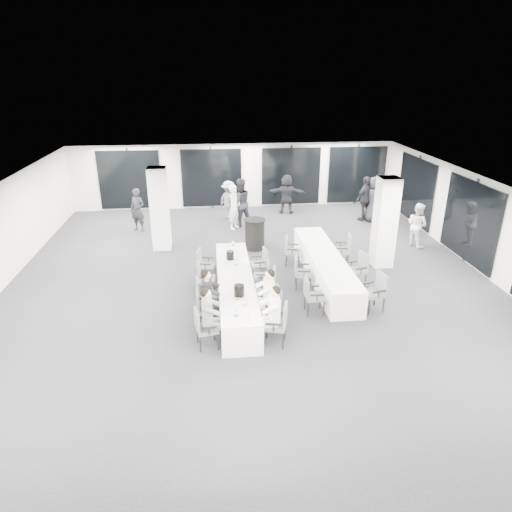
{
  "coord_description": "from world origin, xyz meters",
  "views": [
    {
      "loc": [
        -1.09,
        -11.81,
        5.75
      ],
      "look_at": [
        0.11,
        -0.2,
        0.95
      ],
      "focal_mm": 32.0,
      "sensor_mm": 36.0,
      "label": 1
    }
  ],
  "objects_px": {
    "cocktail_table": "(255,234)",
    "standing_guest_a": "(234,204)",
    "chair_main_right_far": "(261,262)",
    "chair_side_left_far": "(290,249)",
    "chair_side_left_mid": "(301,270)",
    "standing_guest_g": "(137,207)",
    "chair_main_left_second": "(204,306)",
    "standing_guest_b": "(240,199)",
    "chair_side_right_mid": "(359,267)",
    "chair_main_right_near": "(279,322)",
    "chair_main_right_mid": "(269,285)",
    "standing_guest_e": "(374,196)",
    "standing_guest_c": "(229,198)",
    "banquet_table_main": "(236,290)",
    "chair_side_right_near": "(376,290)",
    "ice_bucket_near": "(239,291)",
    "chair_side_left_near": "(312,294)",
    "ice_bucket_far": "(230,255)",
    "chair_main_right_fourth": "(264,274)",
    "standing_guest_h": "(418,222)",
    "chair_main_left_mid": "(204,293)",
    "chair_main_left_fourth": "(204,276)",
    "chair_main_left_near": "(203,326)",
    "chair_side_right_far": "(344,248)",
    "standing_guest_f": "(287,191)",
    "chair_main_right_second": "(273,303)",
    "banquet_table_side": "(325,267)",
    "chair_main_left_far": "(204,263)"
  },
  "relations": [
    {
      "from": "cocktail_table",
      "to": "standing_guest_g",
      "type": "bearing_deg",
      "value": 150.67
    },
    {
      "from": "chair_main_left_second",
      "to": "standing_guest_b",
      "type": "xyz_separation_m",
      "value": [
        1.4,
        7.47,
        0.55
      ]
    },
    {
      "from": "chair_main_right_mid",
      "to": "chair_main_right_fourth",
      "type": "height_order",
      "value": "chair_main_right_mid"
    },
    {
      "from": "chair_side_left_near",
      "to": "standing_guest_f",
      "type": "bearing_deg",
      "value": 174.99
    },
    {
      "from": "cocktail_table",
      "to": "standing_guest_c",
      "type": "relative_size",
      "value": 0.59
    },
    {
      "from": "chair_side_left_mid",
      "to": "standing_guest_g",
      "type": "relative_size",
      "value": 0.52
    },
    {
      "from": "chair_side_right_far",
      "to": "standing_guest_b",
      "type": "distance_m",
      "value": 5.2
    },
    {
      "from": "banquet_table_side",
      "to": "chair_main_right_far",
      "type": "xyz_separation_m",
      "value": [
        -1.87,
        0.22,
        0.15
      ]
    },
    {
      "from": "chair_main_right_far",
      "to": "chair_side_left_mid",
      "type": "bearing_deg",
      "value": -133.78
    },
    {
      "from": "chair_side_right_far",
      "to": "standing_guest_g",
      "type": "xyz_separation_m",
      "value": [
        -6.86,
        4.06,
        0.35
      ]
    },
    {
      "from": "chair_main_left_mid",
      "to": "chair_main_left_fourth",
      "type": "bearing_deg",
      "value": 171.36
    },
    {
      "from": "standing_guest_c",
      "to": "standing_guest_e",
      "type": "relative_size",
      "value": 0.86
    },
    {
      "from": "chair_side_right_mid",
      "to": "ice_bucket_near",
      "type": "height_order",
      "value": "ice_bucket_near"
    },
    {
      "from": "chair_main_left_far",
      "to": "chair_main_right_fourth",
      "type": "height_order",
      "value": "chair_main_left_far"
    },
    {
      "from": "cocktail_table",
      "to": "standing_guest_c",
      "type": "height_order",
      "value": "standing_guest_c"
    },
    {
      "from": "chair_side_left_near",
      "to": "standing_guest_b",
      "type": "distance_m",
      "value": 7.28
    },
    {
      "from": "chair_main_right_fourth",
      "to": "standing_guest_b",
      "type": "distance_m",
      "value": 5.76
    },
    {
      "from": "chair_side_right_near",
      "to": "ice_bucket_near",
      "type": "relative_size",
      "value": 3.57
    },
    {
      "from": "chair_side_right_near",
      "to": "standing_guest_c",
      "type": "height_order",
      "value": "standing_guest_c"
    },
    {
      "from": "chair_side_left_near",
      "to": "ice_bucket_near",
      "type": "bearing_deg",
      "value": -79.31
    },
    {
      "from": "chair_main_right_second",
      "to": "chair_main_right_near",
      "type": "bearing_deg",
      "value": 174.33
    },
    {
      "from": "chair_side_right_near",
      "to": "chair_side_right_mid",
      "type": "relative_size",
      "value": 1.02
    },
    {
      "from": "standing_guest_c",
      "to": "standing_guest_f",
      "type": "relative_size",
      "value": 0.95
    },
    {
      "from": "chair_main_left_near",
      "to": "chair_main_left_far",
      "type": "relative_size",
      "value": 0.98
    },
    {
      "from": "standing_guest_b",
      "to": "standing_guest_e",
      "type": "height_order",
      "value": "standing_guest_b"
    },
    {
      "from": "standing_guest_b",
      "to": "chair_side_left_near",
      "type": "bearing_deg",
      "value": 81.66
    },
    {
      "from": "chair_main_right_far",
      "to": "chair_side_left_far",
      "type": "bearing_deg",
      "value": -55.82
    },
    {
      "from": "cocktail_table",
      "to": "standing_guest_a",
      "type": "height_order",
      "value": "standing_guest_a"
    },
    {
      "from": "chair_main_left_second",
      "to": "standing_guest_e",
      "type": "relative_size",
      "value": 0.44
    },
    {
      "from": "chair_side_right_near",
      "to": "banquet_table_side",
      "type": "bearing_deg",
      "value": 10.92
    },
    {
      "from": "standing_guest_h",
      "to": "chair_main_right_near",
      "type": "bearing_deg",
      "value": 108.29
    },
    {
      "from": "chair_main_left_far",
      "to": "chair_side_left_far",
      "type": "distance_m",
      "value": 2.84
    },
    {
      "from": "chair_main_right_near",
      "to": "chair_main_right_far",
      "type": "distance_m",
      "value": 3.52
    },
    {
      "from": "chair_main_right_near",
      "to": "chair_main_right_mid",
      "type": "relative_size",
      "value": 0.96
    },
    {
      "from": "standing_guest_c",
      "to": "banquet_table_main",
      "type": "bearing_deg",
      "value": 139.82
    },
    {
      "from": "chair_main_left_mid",
      "to": "ice_bucket_near",
      "type": "bearing_deg",
      "value": 42.58
    },
    {
      "from": "chair_side_left_far",
      "to": "chair_side_right_near",
      "type": "xyz_separation_m",
      "value": [
        1.66,
        -3.12,
        0.05
      ]
    },
    {
      "from": "chair_side_left_far",
      "to": "ice_bucket_far",
      "type": "relative_size",
      "value": 3.67
    },
    {
      "from": "standing_guest_b",
      "to": "chair_main_right_near",
      "type": "bearing_deg",
      "value": 73.19
    },
    {
      "from": "chair_side_left_far",
      "to": "chair_side_right_mid",
      "type": "relative_size",
      "value": 0.93
    },
    {
      "from": "standing_guest_g",
      "to": "ice_bucket_far",
      "type": "height_order",
      "value": "standing_guest_g"
    },
    {
      "from": "standing_guest_c",
      "to": "chair_main_left_near",
      "type": "bearing_deg",
      "value": 135.03
    },
    {
      "from": "cocktail_table",
      "to": "standing_guest_a",
      "type": "bearing_deg",
      "value": 103.99
    },
    {
      "from": "banquet_table_main",
      "to": "standing_guest_h",
      "type": "relative_size",
      "value": 2.87
    },
    {
      "from": "chair_main_right_fourth",
      "to": "standing_guest_h",
      "type": "height_order",
      "value": "standing_guest_h"
    },
    {
      "from": "chair_main_right_second",
      "to": "standing_guest_c",
      "type": "xyz_separation_m",
      "value": [
        -0.65,
        8.43,
        0.36
      ]
    },
    {
      "from": "banquet_table_main",
      "to": "chair_main_right_near",
      "type": "relative_size",
      "value": 5.04
    },
    {
      "from": "banquet_table_side",
      "to": "standing_guest_b",
      "type": "relative_size",
      "value": 2.34
    },
    {
      "from": "chair_main_right_far",
      "to": "chair_side_right_far",
      "type": "height_order",
      "value": "chair_side_right_far"
    },
    {
      "from": "standing_guest_c",
      "to": "chair_main_right_near",
      "type": "bearing_deg",
      "value": 145.24
    }
  ]
}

